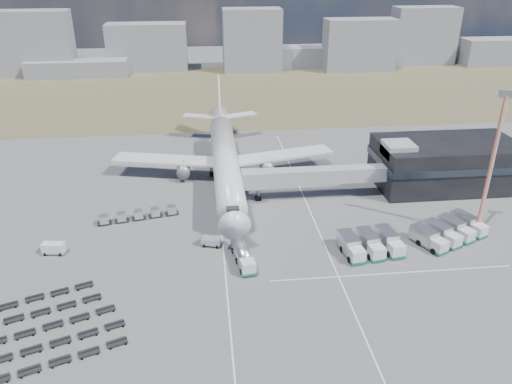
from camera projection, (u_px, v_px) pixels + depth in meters
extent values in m
plane|color=#565659|center=(235.00, 255.00, 85.48)|extent=(420.00, 420.00, 0.00)
cube|color=brown|center=(215.00, 93.00, 183.94)|extent=(420.00, 90.00, 0.01)
cube|color=silver|center=(222.00, 241.00, 89.76)|extent=(0.25, 110.00, 0.01)
cube|color=silver|center=(320.00, 235.00, 91.48)|extent=(0.25, 110.00, 0.01)
cube|color=silver|center=(393.00, 273.00, 80.71)|extent=(40.00, 0.25, 0.01)
cube|color=black|center=(446.00, 164.00, 109.38)|extent=(30.00, 16.00, 10.00)
cube|color=#262D38|center=(446.00, 158.00, 108.86)|extent=(30.40, 16.40, 1.60)
cube|color=#939399|center=(399.00, 150.00, 104.48)|extent=(6.00, 6.00, 3.00)
cube|color=#939399|center=(315.00, 175.00, 103.34)|extent=(29.80, 3.00, 3.00)
cube|color=#939399|center=(251.00, 179.00, 101.61)|extent=(4.00, 3.60, 3.40)
cylinder|color=slate|center=(258.00, 189.00, 103.31)|extent=(0.70, 0.70, 5.10)
cylinder|color=black|center=(258.00, 198.00, 104.22)|extent=(1.40, 0.90, 1.40)
cylinder|color=silver|center=(226.00, 161.00, 110.02)|extent=(5.60, 48.00, 5.60)
cone|color=silver|center=(234.00, 218.00, 86.30)|extent=(5.60, 5.00, 5.60)
cone|color=silver|center=(220.00, 119.00, 134.74)|extent=(5.60, 8.00, 5.60)
cube|color=black|center=(233.00, 209.00, 87.74)|extent=(2.20, 2.00, 0.80)
cube|color=silver|center=(168.00, 160.00, 113.78)|extent=(25.59, 11.38, 0.50)
cube|color=silver|center=(280.00, 155.00, 116.27)|extent=(25.59, 11.38, 0.50)
cylinder|color=slate|center=(183.00, 169.00, 113.06)|extent=(3.00, 5.00, 3.00)
cylinder|color=slate|center=(266.00, 166.00, 114.88)|extent=(3.00, 5.00, 3.00)
cube|color=silver|center=(200.00, 116.00, 135.83)|extent=(9.49, 5.63, 0.35)
cube|color=silver|center=(240.00, 115.00, 136.88)|extent=(9.49, 5.63, 0.35)
cube|color=silver|center=(219.00, 95.00, 134.94)|extent=(0.50, 9.06, 11.45)
cylinder|color=slate|center=(232.00, 223.00, 92.99)|extent=(0.50, 0.50, 2.50)
cylinder|color=slate|center=(211.00, 171.00, 115.06)|extent=(0.60, 0.60, 2.50)
cylinder|color=slate|center=(239.00, 170.00, 115.67)|extent=(0.60, 0.60, 2.50)
cylinder|color=black|center=(232.00, 227.00, 93.31)|extent=(0.50, 1.20, 1.20)
cube|color=gray|center=(11.00, 44.00, 204.00)|extent=(48.39, 12.00, 25.78)
cube|color=gray|center=(78.00, 68.00, 206.71)|extent=(40.62, 12.00, 6.66)
cube|color=gray|center=(148.00, 47.00, 214.86)|extent=(33.53, 12.00, 19.60)
cube|color=gray|center=(252.00, 40.00, 212.13)|extent=(24.49, 12.00, 25.74)
cube|color=gray|center=(304.00, 57.00, 223.30)|extent=(35.13, 12.00, 8.91)
cube|color=gray|center=(359.00, 45.00, 214.57)|extent=(30.01, 12.00, 21.41)
cube|color=gray|center=(423.00, 36.00, 226.32)|extent=(28.20, 12.00, 24.88)
cube|color=gray|center=(508.00, 51.00, 227.56)|extent=(42.67, 12.00, 11.62)
cube|color=silver|center=(248.00, 267.00, 79.97)|extent=(2.57, 2.57, 2.16)
cube|color=#12694D|center=(248.00, 271.00, 80.33)|extent=(2.68, 2.68, 0.47)
cylinder|color=silver|center=(241.00, 250.00, 83.79)|extent=(3.39, 7.33, 2.35)
cube|color=slate|center=(241.00, 255.00, 84.26)|extent=(3.30, 7.31, 0.33)
cylinder|color=black|center=(243.00, 261.00, 83.14)|extent=(2.57, 1.39, 1.03)
cube|color=silver|center=(211.00, 242.00, 88.09)|extent=(3.70, 2.70, 1.49)
cube|color=silver|center=(54.00, 248.00, 85.54)|extent=(3.96, 2.18, 2.05)
cube|color=silver|center=(237.00, 181.00, 109.35)|extent=(4.23, 6.66, 2.89)
cube|color=#12694D|center=(237.00, 185.00, 109.87)|extent=(4.36, 6.79, 0.46)
cube|color=silver|center=(357.00, 255.00, 82.95)|extent=(2.70, 2.61, 2.32)
cube|color=#12694D|center=(356.00, 260.00, 83.34)|extent=(2.82, 2.73, 0.47)
cube|color=silver|center=(348.00, 242.00, 85.99)|extent=(3.14, 5.14, 2.74)
cube|color=silver|center=(377.00, 253.00, 83.70)|extent=(2.70, 2.61, 2.32)
cube|color=#12694D|center=(376.00, 257.00, 84.09)|extent=(2.82, 2.73, 0.47)
cube|color=silver|center=(367.00, 239.00, 86.75)|extent=(3.14, 5.14, 2.74)
cube|color=silver|center=(396.00, 250.00, 84.45)|extent=(2.70, 2.61, 2.32)
cube|color=#12694D|center=(395.00, 254.00, 84.85)|extent=(2.82, 2.73, 0.47)
cube|color=silver|center=(386.00, 237.00, 87.50)|extent=(3.14, 5.14, 2.74)
cube|color=silver|center=(439.00, 246.00, 85.64)|extent=(3.06, 3.01, 2.24)
cube|color=#12694D|center=(439.00, 250.00, 86.02)|extent=(3.20, 3.15, 0.46)
cube|color=silver|center=(424.00, 235.00, 88.23)|extent=(4.17, 5.28, 2.65)
cube|color=silver|center=(453.00, 241.00, 87.23)|extent=(3.06, 3.01, 2.24)
cube|color=#12694D|center=(452.00, 245.00, 87.61)|extent=(3.20, 3.15, 0.46)
cube|color=silver|center=(437.00, 230.00, 89.82)|extent=(4.17, 5.28, 2.65)
cube|color=silver|center=(466.00, 236.00, 88.82)|extent=(3.06, 3.01, 2.24)
cube|color=#12694D|center=(465.00, 240.00, 89.19)|extent=(3.20, 3.15, 0.46)
cube|color=silver|center=(450.00, 225.00, 91.41)|extent=(4.17, 5.28, 2.65)
cube|color=silver|center=(479.00, 231.00, 90.40)|extent=(3.06, 3.01, 2.24)
cube|color=#12694D|center=(478.00, 235.00, 90.78)|extent=(3.20, 3.15, 0.46)
cube|color=silver|center=(463.00, 220.00, 92.99)|extent=(4.17, 5.28, 2.65)
cube|color=black|center=(105.00, 223.00, 95.03)|extent=(2.89, 2.11, 0.18)
cube|color=silver|center=(104.00, 219.00, 94.66)|extent=(1.90, 1.90, 1.51)
cube|color=black|center=(122.00, 220.00, 95.91)|extent=(2.89, 2.11, 0.18)
cube|color=silver|center=(121.00, 217.00, 95.54)|extent=(1.90, 1.90, 1.51)
cube|color=black|center=(139.00, 218.00, 96.80)|extent=(2.89, 2.11, 0.18)
cube|color=silver|center=(138.00, 214.00, 96.43)|extent=(1.90, 1.90, 1.51)
cube|color=black|center=(156.00, 216.00, 97.68)|extent=(2.89, 2.11, 0.18)
cube|color=silver|center=(155.00, 212.00, 97.31)|extent=(1.90, 1.90, 1.51)
cube|color=black|center=(172.00, 213.00, 98.57)|extent=(2.89, 2.11, 0.18)
cube|color=silver|center=(172.00, 209.00, 98.20)|extent=(1.90, 1.90, 1.51)
cube|color=black|center=(45.00, 365.00, 62.34)|extent=(20.60, 8.71, 0.64)
cube|color=black|center=(42.00, 346.00, 65.37)|extent=(20.60, 8.71, 0.64)
cube|color=black|center=(39.00, 329.00, 68.39)|extent=(20.60, 8.71, 0.64)
cube|color=black|center=(37.00, 313.00, 71.42)|extent=(17.24, 7.46, 0.64)
cube|color=black|center=(34.00, 298.00, 74.45)|extent=(17.24, 7.46, 0.64)
cylinder|color=#CD4120|center=(491.00, 169.00, 86.56)|extent=(0.72, 0.72, 25.87)
cube|color=slate|center=(507.00, 94.00, 80.79)|extent=(2.54, 1.47, 1.24)
cube|color=#565659|center=(476.00, 232.00, 92.12)|extent=(2.07, 2.07, 0.31)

